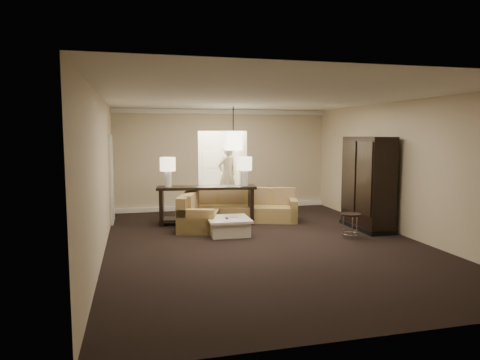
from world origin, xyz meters
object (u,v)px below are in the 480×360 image
object	(u,v)px
sectional_sofa	(229,210)
person	(227,171)
drink_table	(351,221)
console_table	(207,201)
coffee_table	(228,226)
armoire	(367,185)

from	to	relation	value
sectional_sofa	person	bearing A→B (deg)	95.80
drink_table	console_table	bearing A→B (deg)	141.17
coffee_table	console_table	size ratio (longest dim) A/B	0.38
armoire	drink_table	world-z (taller)	armoire
console_table	person	bearing A→B (deg)	75.82
armoire	person	world-z (taller)	armoire
armoire	drink_table	distance (m)	1.22
coffee_table	person	distance (m)	4.07
console_table	drink_table	xyz separation A→B (m)	(2.61, -2.10, -0.17)
drink_table	person	xyz separation A→B (m)	(-1.53, 4.82, 0.62)
coffee_table	drink_table	distance (m)	2.53
armoire	drink_table	bearing A→B (deg)	-137.54
sectional_sofa	armoire	size ratio (longest dim) A/B	1.52
sectional_sofa	console_table	size ratio (longest dim) A/B	1.32
person	console_table	bearing A→B (deg)	43.33
sectional_sofa	armoire	bearing A→B (deg)	-8.30
drink_table	person	bearing A→B (deg)	107.65
coffee_table	armoire	bearing A→B (deg)	-3.76
console_table	drink_table	distance (m)	3.36
console_table	coffee_table	bearing A→B (deg)	-69.99
coffee_table	console_table	bearing A→B (deg)	102.44
console_table	person	xyz separation A→B (m)	(1.08, 2.71, 0.45)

